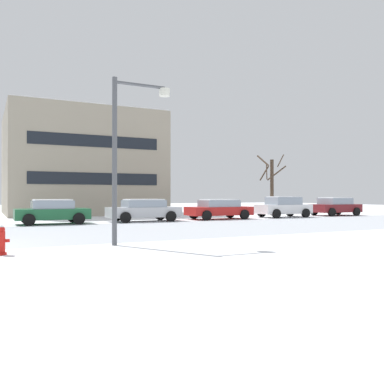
% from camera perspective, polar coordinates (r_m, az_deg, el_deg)
% --- Properties ---
extents(fire_hydrant, '(0.44, 0.30, 0.81)m').
position_cam_1_polar(fire_hydrant, '(12.36, -24.69, -5.96)').
color(fire_hydrant, red).
rests_on(fire_hydrant, ground).
extents(street_lamp, '(1.99, 0.36, 5.39)m').
position_cam_1_polar(street_lamp, '(13.75, -9.02, 6.83)').
color(street_lamp, '#4C4F54').
rests_on(street_lamp, ground).
extents(parked_car_green, '(3.94, 2.16, 1.37)m').
position_cam_1_polar(parked_car_green, '(24.29, -18.57, -2.53)').
color(parked_car_green, '#1E6038').
rests_on(parked_car_green, ground).
extents(parked_car_silver, '(4.39, 2.09, 1.37)m').
position_cam_1_polar(parked_car_silver, '(25.57, -6.63, -2.44)').
color(parked_car_silver, silver).
rests_on(parked_car_silver, ground).
extents(parked_car_red, '(4.38, 2.14, 1.33)m').
position_cam_1_polar(parked_car_red, '(27.89, 3.71, -2.31)').
color(parked_car_red, red).
rests_on(parked_car_red, ground).
extents(parked_car_white, '(4.00, 2.00, 1.51)m').
position_cam_1_polar(parked_car_white, '(30.84, 12.41, -1.98)').
color(parked_car_white, white).
rests_on(parked_car_white, ground).
extents(parked_car_maroon, '(3.93, 2.19, 1.43)m').
position_cam_1_polar(parked_car_maroon, '(34.65, 18.98, -1.85)').
color(parked_car_maroon, maroon).
rests_on(parked_car_maroon, ground).
extents(tree_far_right, '(2.10, 2.06, 4.81)m').
position_cam_1_polar(tree_far_right, '(33.52, 10.80, 1.20)').
color(tree_far_right, '#423326').
rests_on(tree_far_right, ground).
extents(building_far_right, '(12.22, 11.96, 8.62)m').
position_cam_1_polar(building_far_right, '(38.10, -15.06, 3.66)').
color(building_far_right, '#9E937F').
rests_on(building_far_right, ground).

